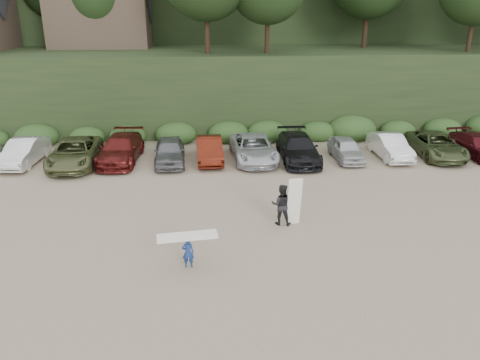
{
  "coord_description": "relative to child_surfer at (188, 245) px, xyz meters",
  "views": [
    {
      "loc": [
        -3.5,
        -18.58,
        9.49
      ],
      "look_at": [
        -1.86,
        3.0,
        1.3
      ],
      "focal_mm": 35.0,
      "sensor_mm": 36.0,
      "label": 1
    }
  ],
  "objects": [
    {
      "name": "ground",
      "position": [
        4.29,
        2.84,
        -0.93
      ],
      "size": [
        120.0,
        120.0,
        0.0
      ],
      "primitive_type": "plane",
      "color": "tan",
      "rests_on": "ground"
    },
    {
      "name": "child_surfer",
      "position": [
        0.0,
        0.0,
        0.0
      ],
      "size": [
        2.33,
        0.9,
        1.36
      ],
      "color": "navy",
      "rests_on": "ground"
    },
    {
      "name": "parked_cars",
      "position": [
        4.84,
        12.81,
        -0.15
      ],
      "size": [
        39.26,
        6.4,
        1.64
      ],
      "color": "#9D9CA1",
      "rests_on": "ground"
    },
    {
      "name": "adult_surfer",
      "position": [
        4.18,
        3.44,
        0.05
      ],
      "size": [
        1.42,
        0.9,
        2.27
      ],
      "color": "black",
      "rests_on": "ground"
    }
  ]
}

